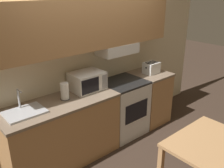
% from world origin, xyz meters
% --- Properties ---
extents(ground_plane, '(16.00, 16.00, 0.00)m').
position_xyz_m(ground_plane, '(0.00, 0.00, 0.00)').
color(ground_plane, '#3D2D23').
extents(wall_back, '(5.24, 0.38, 2.55)m').
position_xyz_m(wall_back, '(0.01, -0.07, 1.54)').
color(wall_back, beige).
rests_on(wall_back, ground_plane).
extents(lower_counter_main, '(1.59, 0.64, 0.91)m').
position_xyz_m(lower_counter_main, '(-0.64, -0.31, 0.46)').
color(lower_counter_main, tan).
rests_on(lower_counter_main, ground_plane).
extents(lower_counter_right_stub, '(0.59, 0.64, 0.91)m').
position_xyz_m(lower_counter_right_stub, '(1.14, -0.31, 0.46)').
color(lower_counter_right_stub, tan).
rests_on(lower_counter_right_stub, ground_plane).
extents(stove_range, '(0.68, 0.62, 0.91)m').
position_xyz_m(stove_range, '(0.50, -0.31, 0.46)').
color(stove_range, white).
rests_on(stove_range, ground_plane).
extents(microwave, '(0.46, 0.37, 0.27)m').
position_xyz_m(microwave, '(-0.12, -0.21, 1.04)').
color(microwave, white).
rests_on(microwave, lower_counter_main).
extents(toaster, '(0.26, 0.20, 0.19)m').
position_xyz_m(toaster, '(1.14, -0.33, 1.01)').
color(toaster, white).
rests_on(toaster, lower_counter_right_stub).
extents(sink_basin, '(0.46, 0.35, 0.28)m').
position_xyz_m(sink_basin, '(-1.10, -0.31, 0.93)').
color(sink_basin, '#B7BABF').
rests_on(sink_basin, lower_counter_main).
extents(paper_towel_roll, '(0.13, 0.13, 0.23)m').
position_xyz_m(paper_towel_roll, '(-0.53, -0.28, 1.02)').
color(paper_towel_roll, black).
rests_on(paper_towel_roll, lower_counter_main).
extents(dining_table, '(0.94, 0.74, 0.73)m').
position_xyz_m(dining_table, '(0.30, -1.93, 0.61)').
color(dining_table, tan).
rests_on(dining_table, ground_plane).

